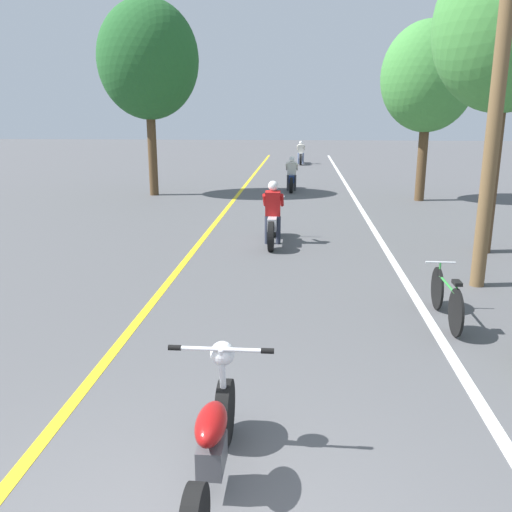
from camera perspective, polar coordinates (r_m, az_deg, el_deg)
The scene contains 11 objects.
lane_stripe_center at distance 16.10m, azimuth -3.66°, elevation 4.29°, with size 0.14×48.00×0.01m, color yellow.
lane_stripe_edge at distance 16.04m, azimuth 11.54°, elevation 3.98°, with size 0.14×48.00×0.01m, color white.
utility_pole at distance 9.86m, azimuth 23.98°, elevation 14.45°, with size 1.10×0.24×5.98m.
roadside_tree_right_near at distance 12.58m, azimuth 24.90°, elevation 20.87°, with size 2.88×2.60×6.24m.
roadside_tree_right_far at distance 19.56m, azimuth 17.69°, elevation 17.46°, with size 3.10×2.79×5.88m.
roadside_tree_left at distance 20.42m, azimuth -11.30°, elevation 19.55°, with size 3.55×3.19×6.78m.
motorcycle_foreground at distance 4.53m, azimuth -4.55°, elevation -18.83°, with size 0.91×2.05×1.01m.
motorcycle_rider_lead at distance 12.49m, azimuth 1.78°, elevation 3.78°, with size 0.50×2.10×1.45m.
motorcycle_rider_mid at distance 21.36m, azimuth 3.77°, elevation 8.23°, with size 0.50×1.94×1.32m.
motorcycle_rider_far at distance 32.92m, azimuth 4.73°, elevation 10.53°, with size 0.50×2.20×1.35m.
bicycle_parked at distance 8.27m, azimuth 19.40°, elevation -4.19°, with size 0.44×1.71×0.77m.
Camera 1 is at (0.63, -2.69, 2.93)m, focal length 38.00 mm.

